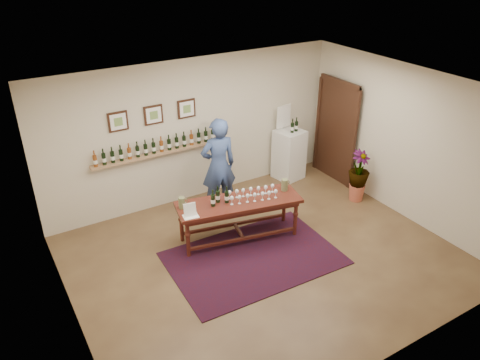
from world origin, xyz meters
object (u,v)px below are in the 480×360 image
potted_plant (359,176)px  person (218,166)px  tasting_table (239,206)px  display_pedestal (289,155)px

potted_plant → person: (-2.52, 1.10, 0.40)m
tasting_table → display_pedestal: 2.57m
tasting_table → person: 1.09m
tasting_table → display_pedestal: size_ratio=2.04×
display_pedestal → person: size_ratio=0.58×
display_pedestal → potted_plant: bearing=-68.9°
tasting_table → person: bearing=92.0°
tasting_table → person: size_ratio=1.19×
tasting_table → person: person is taller
potted_plant → person: 2.78m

